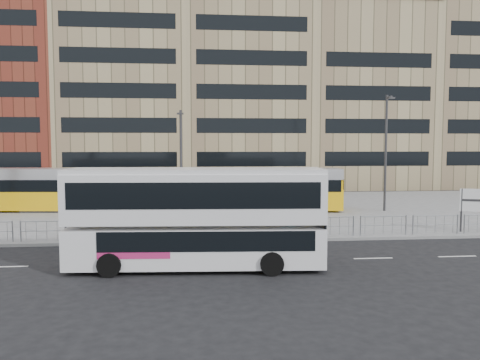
{
  "coord_description": "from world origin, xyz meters",
  "views": [
    {
      "loc": [
        -1.93,
        -24.21,
        5.14
      ],
      "look_at": [
        0.85,
        6.0,
        2.85
      ],
      "focal_mm": 35.0,
      "sensor_mm": 36.0,
      "label": 1
    }
  ],
  "objects": [
    {
      "name": "road_markings",
      "position": [
        1.0,
        -4.0,
        0.01
      ],
      "size": [
        62.0,
        0.12,
        0.01
      ],
      "primitive_type": "cube",
      "color": "white",
      "rests_on": "ground"
    },
    {
      "name": "tram",
      "position": [
        -4.69,
        11.42,
        1.76
      ],
      "size": [
        27.33,
        5.01,
        3.21
      ],
      "rotation": [
        0.0,
        0.0,
        -0.09
      ],
      "color": "#ECB00C",
      "rests_on": "plaza"
    },
    {
      "name": "building_row",
      "position": [
        1.55,
        34.27,
        12.91
      ],
      "size": [
        70.4,
        18.4,
        31.2
      ],
      "color": "brown",
      "rests_on": "ground"
    },
    {
      "name": "pedestrian",
      "position": [
        -0.94,
        2.2,
        0.98
      ],
      "size": [
        0.48,
        0.66,
        1.67
      ],
      "primitive_type": "imported",
      "rotation": [
        0.0,
        0.0,
        1.44
      ],
      "color": "black",
      "rests_on": "plaza"
    },
    {
      "name": "ad_panel",
      "position": [
        3.17,
        1.41,
        1.08
      ],
      "size": [
        0.8,
        0.4,
        1.59
      ],
      "rotation": [
        0.0,
        0.0,
        0.41
      ],
      "color": "#2D2D30",
      "rests_on": "plaza"
    },
    {
      "name": "plaza",
      "position": [
        0.0,
        12.0,
        0.07
      ],
      "size": [
        64.0,
        24.0,
        0.15
      ],
      "primitive_type": "cube",
      "color": "slate",
      "rests_on": "ground"
    },
    {
      "name": "station_sign",
      "position": [
        14.1,
        0.8,
        1.87
      ],
      "size": [
        2.06,
        0.83,
        2.49
      ],
      "rotation": [
        0.0,
        0.0,
        -0.35
      ],
      "color": "#2D2D30",
      "rests_on": "plaza"
    },
    {
      "name": "double_decker_bus",
      "position": [
        -1.98,
        -4.97,
        2.25
      ],
      "size": [
        10.54,
        3.12,
        4.17
      ],
      "rotation": [
        0.0,
        0.0,
        -0.06
      ],
      "color": "silver",
      "rests_on": "ground"
    },
    {
      "name": "lamp_post_east",
      "position": [
        12.2,
        9.72,
        4.87
      ],
      "size": [
        0.45,
        1.04,
        8.69
      ],
      "color": "#2D2D30",
      "rests_on": "plaza"
    },
    {
      "name": "pedestrian_barrier",
      "position": [
        2.0,
        0.5,
        0.98
      ],
      "size": [
        32.07,
        0.07,
        1.1
      ],
      "color": "gray",
      "rests_on": "plaza"
    },
    {
      "name": "lamp_post_west",
      "position": [
        -3.05,
        8.81,
        4.22
      ],
      "size": [
        0.45,
        1.04,
        7.41
      ],
      "color": "#2D2D30",
      "rests_on": "plaza"
    },
    {
      "name": "traffic_light_west",
      "position": [
        -9.01,
        1.48,
        2.12
      ],
      "size": [
        0.2,
        0.23,
        3.1
      ],
      "rotation": [
        0.0,
        0.0,
        -0.2
      ],
      "color": "#2D2D30",
      "rests_on": "plaza"
    },
    {
      "name": "kerb",
      "position": [
        0.0,
        0.05,
        0.07
      ],
      "size": [
        64.0,
        0.25,
        0.17
      ],
      "primitive_type": "cube",
      "color": "gray",
      "rests_on": "ground"
    },
    {
      "name": "ground",
      "position": [
        0.0,
        0.0,
        0.0
      ],
      "size": [
        120.0,
        120.0,
        0.0
      ],
      "primitive_type": "plane",
      "color": "black",
      "rests_on": "ground"
    }
  ]
}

